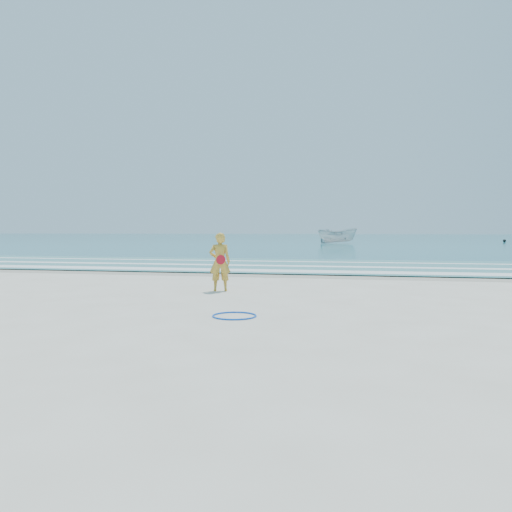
# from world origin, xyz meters

# --- Properties ---
(ground) EXTENTS (400.00, 400.00, 0.00)m
(ground) POSITION_xyz_m (0.00, 0.00, 0.00)
(ground) COLOR silver
(ground) RESTS_ON ground
(wet_sand) EXTENTS (400.00, 2.40, 0.00)m
(wet_sand) POSITION_xyz_m (0.00, 9.00, 0.00)
(wet_sand) COLOR #B2A893
(wet_sand) RESTS_ON ground
(ocean) EXTENTS (400.00, 190.00, 0.04)m
(ocean) POSITION_xyz_m (0.00, 105.00, 0.02)
(ocean) COLOR #19727F
(ocean) RESTS_ON ground
(shallow) EXTENTS (400.00, 10.00, 0.01)m
(shallow) POSITION_xyz_m (0.00, 14.00, 0.04)
(shallow) COLOR #59B7AD
(shallow) RESTS_ON ocean
(foam_near) EXTENTS (400.00, 1.40, 0.01)m
(foam_near) POSITION_xyz_m (0.00, 10.30, 0.05)
(foam_near) COLOR white
(foam_near) RESTS_ON shallow
(foam_mid) EXTENTS (400.00, 0.90, 0.01)m
(foam_mid) POSITION_xyz_m (0.00, 13.20, 0.05)
(foam_mid) COLOR white
(foam_mid) RESTS_ON shallow
(foam_far) EXTENTS (400.00, 0.60, 0.01)m
(foam_far) POSITION_xyz_m (0.00, 16.50, 0.05)
(foam_far) COLOR white
(foam_far) RESTS_ON shallow
(hoop) EXTENTS (1.12, 1.12, 0.03)m
(hoop) POSITION_xyz_m (0.62, -0.48, 0.02)
(hoop) COLOR blue
(hoop) RESTS_ON ground
(boat) EXTENTS (5.48, 3.44, 1.98)m
(boat) POSITION_xyz_m (0.29, 55.07, 1.03)
(boat) COLOR silver
(boat) RESTS_ON ocean
(buoy) EXTENTS (0.43, 0.43, 0.43)m
(buoy) POSITION_xyz_m (22.87, 64.81, 0.25)
(buoy) COLOR black
(buoy) RESTS_ON ocean
(woman) EXTENTS (0.70, 0.55, 1.68)m
(woman) POSITION_xyz_m (-0.84, 3.58, 0.84)
(woman) COLOR gold
(woman) RESTS_ON ground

